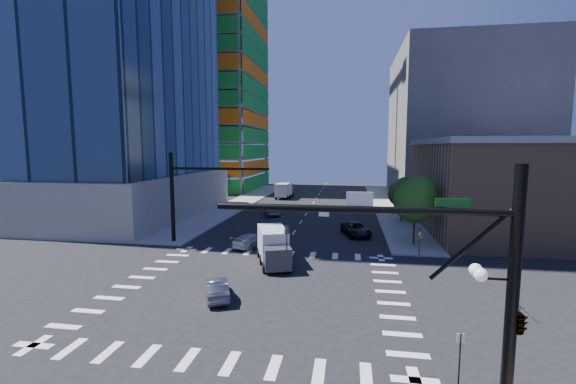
# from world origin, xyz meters

# --- Properties ---
(ground) EXTENTS (160.00, 160.00, 0.00)m
(ground) POSITION_xyz_m (0.00, 0.00, 0.00)
(ground) COLOR black
(ground) RESTS_ON ground
(road_markings) EXTENTS (20.00, 20.00, 0.01)m
(road_markings) POSITION_xyz_m (0.00, 0.00, 0.01)
(road_markings) COLOR silver
(road_markings) RESTS_ON ground
(sidewalk_ne) EXTENTS (5.00, 60.00, 0.15)m
(sidewalk_ne) POSITION_xyz_m (12.50, 40.00, 0.07)
(sidewalk_ne) COLOR gray
(sidewalk_ne) RESTS_ON ground
(sidewalk_nw) EXTENTS (5.00, 60.00, 0.15)m
(sidewalk_nw) POSITION_xyz_m (-12.50, 40.00, 0.07)
(sidewalk_nw) COLOR gray
(sidewalk_nw) RESTS_ON ground
(construction_building) EXTENTS (25.16, 34.50, 70.60)m
(construction_building) POSITION_xyz_m (-27.41, 61.93, 24.61)
(construction_building) COLOR slate
(construction_building) RESTS_ON ground
(commercial_building) EXTENTS (20.50, 22.50, 10.60)m
(commercial_building) POSITION_xyz_m (25.00, 22.00, 5.31)
(commercial_building) COLOR #916E54
(commercial_building) RESTS_ON ground
(bg_building_ne) EXTENTS (24.00, 30.00, 28.00)m
(bg_building_ne) POSITION_xyz_m (27.00, 55.00, 14.00)
(bg_building_ne) COLOR #5D5753
(bg_building_ne) RESTS_ON ground
(signal_mast_se) EXTENTS (10.51, 2.48, 9.00)m
(signal_mast_se) POSITION_xyz_m (10.60, -11.50, 5.01)
(signal_mast_se) COLOR black
(signal_mast_se) RESTS_ON sidewalk_se
(signal_mast_nw) EXTENTS (10.20, 0.40, 9.00)m
(signal_mast_nw) POSITION_xyz_m (-10.00, 11.50, 5.49)
(signal_mast_nw) COLOR black
(signal_mast_nw) RESTS_ON sidewalk_nw
(tree_south) EXTENTS (4.16, 4.16, 6.82)m
(tree_south) POSITION_xyz_m (12.63, 13.90, 4.69)
(tree_south) COLOR #382316
(tree_south) RESTS_ON sidewalk_ne
(tree_north) EXTENTS (3.54, 3.52, 5.78)m
(tree_north) POSITION_xyz_m (12.93, 25.90, 3.99)
(tree_north) COLOR #382316
(tree_north) RESTS_ON sidewalk_ne
(no_parking_sign) EXTENTS (0.30, 0.06, 2.20)m
(no_parking_sign) POSITION_xyz_m (10.70, -9.00, 1.38)
(no_parking_sign) COLOR black
(no_parking_sign) RESTS_ON ground
(car_nb_far) EXTENTS (3.71, 5.60, 1.43)m
(car_nb_far) POSITION_xyz_m (6.93, 17.50, 0.72)
(car_nb_far) COLOR black
(car_nb_far) RESTS_ON ground
(car_sb_near) EXTENTS (3.58, 4.93, 1.33)m
(car_sb_near) POSITION_xyz_m (-3.12, 10.94, 0.66)
(car_sb_near) COLOR silver
(car_sb_near) RESTS_ON ground
(car_sb_mid) EXTENTS (3.37, 4.82, 1.52)m
(car_sb_mid) POSITION_xyz_m (-4.69, 28.43, 0.76)
(car_sb_mid) COLOR #A9ACB1
(car_sb_mid) RESTS_ON ground
(car_sb_cross) EXTENTS (2.82, 4.09, 1.28)m
(car_sb_cross) POSITION_xyz_m (-2.17, -1.86, 0.64)
(car_sb_cross) COLOR #56565C
(car_sb_cross) RESTS_ON ground
(box_truck_near) EXTENTS (3.96, 5.92, 2.87)m
(box_truck_near) POSITION_xyz_m (0.10, 5.72, 1.27)
(box_truck_near) COLOR black
(box_truck_near) RESTS_ON ground
(box_truck_far) EXTENTS (2.87, 5.79, 2.94)m
(box_truck_far) POSITION_xyz_m (-5.97, 46.89, 1.30)
(box_truck_far) COLOR black
(box_truck_far) RESTS_ON ground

